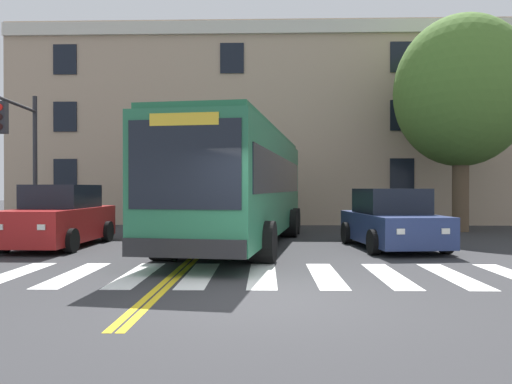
# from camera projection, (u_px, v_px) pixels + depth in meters

# --- Properties ---
(ground_plane) EXTENTS (120.00, 120.00, 0.00)m
(ground_plane) POSITION_uv_depth(u_px,v_px,m) (261.00, 299.00, 7.77)
(ground_plane) COLOR #303033
(crosswalk) EXTENTS (10.55, 3.04, 0.01)m
(crosswalk) POSITION_uv_depth(u_px,v_px,m) (262.00, 275.00, 9.87)
(crosswalk) COLOR white
(crosswalk) RESTS_ON ground
(lane_line_yellow_inner) EXTENTS (0.12, 36.00, 0.01)m
(lane_line_yellow_inner) POSITION_uv_depth(u_px,v_px,m) (229.00, 224.00, 23.92)
(lane_line_yellow_inner) COLOR gold
(lane_line_yellow_inner) RESTS_ON ground
(lane_line_yellow_outer) EXTENTS (0.12, 36.00, 0.01)m
(lane_line_yellow_outer) POSITION_uv_depth(u_px,v_px,m) (233.00, 224.00, 23.91)
(lane_line_yellow_outer) COLOR gold
(lane_line_yellow_outer) RESTS_ON ground
(city_bus) EXTENTS (4.02, 11.82, 3.43)m
(city_bus) POSITION_uv_depth(u_px,v_px,m) (242.00, 184.00, 15.18)
(city_bus) COLOR #28704C
(city_bus) RESTS_ON ground
(car_red_near_lane) EXTENTS (2.10, 4.61, 1.82)m
(car_red_near_lane) POSITION_uv_depth(u_px,v_px,m) (61.00, 218.00, 14.68)
(car_red_near_lane) COLOR #AD1E1E
(car_red_near_lane) RESTS_ON ground
(car_navy_far_lane) EXTENTS (2.51, 4.46, 1.71)m
(car_navy_far_lane) POSITION_uv_depth(u_px,v_px,m) (392.00, 221.00, 14.32)
(car_navy_far_lane) COLOR navy
(car_navy_far_lane) RESTS_ON ground
(car_tan_behind_bus) EXTENTS (2.32, 4.84, 2.14)m
(car_tan_behind_bus) POSITION_uv_depth(u_px,v_px,m) (222.00, 203.00, 23.60)
(car_tan_behind_bus) COLOR tan
(car_tan_behind_bus) RESTS_ON ground
(traffic_light_far_corner) EXTENTS (0.48, 2.93, 5.09)m
(traffic_light_far_corner) POSITION_uv_depth(u_px,v_px,m) (21.00, 141.00, 17.06)
(traffic_light_far_corner) COLOR #28282D
(traffic_light_far_corner) RESTS_ON ground
(street_tree_curbside_large) EXTENTS (7.11, 7.06, 8.58)m
(street_tree_curbside_large) POSITION_uv_depth(u_px,v_px,m) (461.00, 91.00, 19.72)
(street_tree_curbside_large) COLOR brown
(street_tree_curbside_large) RESTS_ON ground
(building_facade) EXTENTS (29.36, 9.46, 9.56)m
(building_facade) POSITION_uv_depth(u_px,v_px,m) (309.00, 133.00, 27.65)
(building_facade) COLOR tan
(building_facade) RESTS_ON ground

